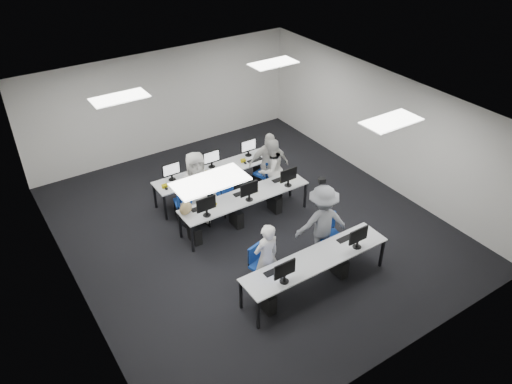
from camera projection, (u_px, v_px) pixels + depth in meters
room at (249, 171)px, 10.96m from camera, size 9.00×9.02×3.00m
ceiling_panels at (249, 109)px, 10.14m from camera, size 5.20×4.60×0.02m
desk_front at (316, 260)px, 9.74m from camera, size 3.20×0.70×0.73m
desk_mid at (245, 198)px, 11.55m from camera, size 3.20×0.70×0.73m
desk_back at (215, 172)px, 12.53m from camera, size 3.20×0.70×0.73m
equipment_front at (308, 277)px, 9.82m from camera, size 2.51×0.41×1.19m
equipment_mid at (239, 212)px, 11.63m from camera, size 2.91×0.41×1.19m
equipment_back at (222, 180)px, 12.81m from camera, size 2.91×0.41×1.19m
chair_0 at (263, 273)px, 10.01m from camera, size 0.55×0.58×0.91m
chair_1 at (329, 244)px, 10.73m from camera, size 0.54×0.57×0.98m
chair_2 at (195, 215)px, 11.61m from camera, size 0.56×0.59×0.98m
chair_3 at (229, 203)px, 12.12m from camera, size 0.46×0.49×0.82m
chair_4 at (272, 188)px, 12.68m from camera, size 0.53×0.55×0.82m
chair_5 at (186, 209)px, 11.84m from camera, size 0.56×0.59×0.95m
chair_6 at (221, 196)px, 12.28m from camera, size 0.62×0.65×0.98m
chair_7 at (266, 180)px, 12.92m from camera, size 0.59×0.62×0.97m
handbag at (186, 208)px, 10.87m from camera, size 0.40×0.34×0.28m
student_0 at (266, 257)px, 9.66m from camera, size 0.58×0.39×1.56m
student_1 at (270, 169)px, 12.39m from camera, size 0.91×0.78×1.61m
student_2 at (197, 188)px, 11.48m from camera, size 0.99×0.76×1.81m
student_3 at (269, 164)px, 12.49m from camera, size 1.09×0.78×1.71m
photographer at (322, 222)px, 10.45m from camera, size 1.27×0.95×1.74m
dslr_camera at (322, 181)px, 10.08m from camera, size 0.19×0.21×0.10m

